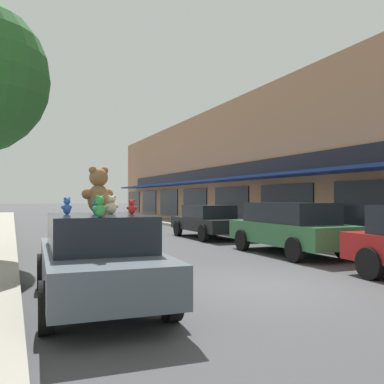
% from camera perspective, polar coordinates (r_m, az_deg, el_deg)
% --- Properties ---
extents(ground_plane, '(260.00, 260.00, 0.00)m').
position_cam_1_polar(ground_plane, '(8.90, 9.47, -12.34)').
color(ground_plane, '#424244').
extents(storefront_row, '(14.97, 41.63, 7.36)m').
position_cam_1_polar(storefront_row, '(30.12, 14.21, 2.84)').
color(storefront_row, tan).
rests_on(storefront_row, ground_plane).
extents(plush_art_car, '(2.07, 4.71, 1.50)m').
position_cam_1_polar(plush_art_car, '(7.49, -12.50, -8.30)').
color(plush_art_car, '#4C5660').
rests_on(plush_art_car, ground_plane).
extents(teddy_bear_giant, '(0.64, 0.46, 0.84)m').
position_cam_1_polar(teddy_bear_giant, '(7.81, -12.37, 0.15)').
color(teddy_bear_giant, olive).
rests_on(teddy_bear_giant, plush_art_car).
extents(teddy_bear_blue, '(0.21, 0.18, 0.29)m').
position_cam_1_polar(teddy_bear_blue, '(7.58, -16.35, -1.82)').
color(teddy_bear_blue, blue).
rests_on(teddy_bear_blue, plush_art_car).
extents(teddy_bear_green, '(0.24, 0.19, 0.32)m').
position_cam_1_polar(teddy_bear_green, '(6.25, -12.18, -1.94)').
color(teddy_bear_green, green).
rests_on(teddy_bear_green, plush_art_car).
extents(teddy_bear_teal, '(0.17, 0.17, 0.25)m').
position_cam_1_polar(teddy_bear_teal, '(7.60, -12.75, -1.98)').
color(teddy_bear_teal, teal).
rests_on(teddy_bear_teal, plush_art_car).
extents(teddy_bear_cream, '(0.25, 0.16, 0.33)m').
position_cam_1_polar(teddy_bear_cream, '(7.64, -10.63, -1.69)').
color(teddy_bear_cream, beige).
rests_on(teddy_bear_cream, plush_art_car).
extents(teddy_bear_white, '(0.20, 0.22, 0.30)m').
position_cam_1_polar(teddy_bear_white, '(8.14, -10.95, -1.72)').
color(teddy_bear_white, white).
rests_on(teddy_bear_white, plush_art_car).
extents(teddy_bear_orange, '(0.20, 0.13, 0.26)m').
position_cam_1_polar(teddy_bear_orange, '(8.61, -11.38, -1.80)').
color(teddy_bear_orange, orange).
rests_on(teddy_bear_orange, plush_art_car).
extents(teddy_bear_red, '(0.19, 0.15, 0.26)m').
position_cam_1_polar(teddy_bear_red, '(7.41, -8.02, -1.99)').
color(teddy_bear_red, red).
rests_on(teddy_bear_red, plush_art_car).
extents(parked_car_far_center, '(1.93, 4.70, 1.63)m').
position_cam_1_polar(parked_car_far_center, '(13.86, 12.83, -4.49)').
color(parked_car_far_center, '#336B3D').
rests_on(parked_car_far_center, ground_plane).
extents(parked_car_far_right, '(2.01, 4.68, 1.45)m').
position_cam_1_polar(parked_car_far_right, '(19.06, 2.21, -3.82)').
color(parked_car_far_right, black).
rests_on(parked_car_far_right, ground_plane).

